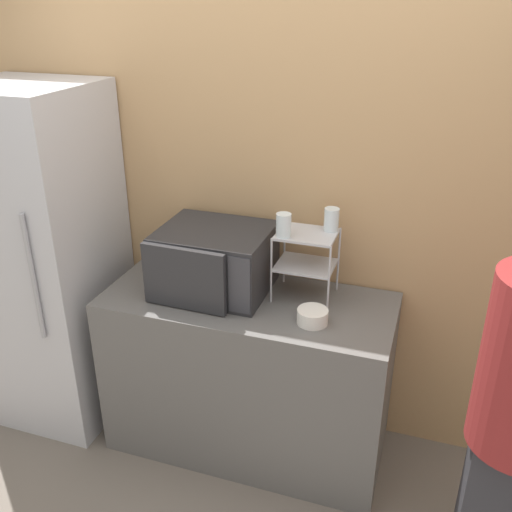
{
  "coord_description": "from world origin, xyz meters",
  "views": [
    {
      "loc": [
        0.81,
        -1.98,
        2.25
      ],
      "look_at": [
        0.03,
        0.34,
        1.11
      ],
      "focal_mm": 40.0,
      "sensor_mm": 36.0,
      "label": 1
    }
  ],
  "objects_px": {
    "glass_front_left": "(284,225)",
    "refrigerator": "(46,261)",
    "dish_rack": "(306,251)",
    "bowl": "(312,317)",
    "microwave": "(214,261)",
    "glass_back_right": "(331,219)"
  },
  "relations": [
    {
      "from": "microwave",
      "to": "glass_front_left",
      "type": "bearing_deg",
      "value": 1.28
    },
    {
      "from": "dish_rack",
      "to": "glass_back_right",
      "type": "relative_size",
      "value": 3.03
    },
    {
      "from": "glass_front_left",
      "to": "bowl",
      "type": "height_order",
      "value": "glass_front_left"
    },
    {
      "from": "microwave",
      "to": "dish_rack",
      "type": "xyz_separation_m",
      "value": [
        0.44,
        0.08,
        0.08
      ]
    },
    {
      "from": "glass_front_left",
      "to": "refrigerator",
      "type": "xyz_separation_m",
      "value": [
        -1.3,
        -0.07,
        -0.35
      ]
    },
    {
      "from": "dish_rack",
      "to": "microwave",
      "type": "bearing_deg",
      "value": -170.03
    },
    {
      "from": "microwave",
      "to": "bowl",
      "type": "distance_m",
      "value": 0.58
    },
    {
      "from": "dish_rack",
      "to": "refrigerator",
      "type": "bearing_deg",
      "value": -174.23
    },
    {
      "from": "glass_back_right",
      "to": "refrigerator",
      "type": "relative_size",
      "value": 0.06
    },
    {
      "from": "glass_front_left",
      "to": "refrigerator",
      "type": "distance_m",
      "value": 1.35
    },
    {
      "from": "bowl",
      "to": "dish_rack",
      "type": "bearing_deg",
      "value": 112.25
    },
    {
      "from": "glass_back_right",
      "to": "refrigerator",
      "type": "bearing_deg",
      "value": -172.0
    },
    {
      "from": "dish_rack",
      "to": "bowl",
      "type": "bearing_deg",
      "value": -67.75
    },
    {
      "from": "dish_rack",
      "to": "glass_front_left",
      "type": "xyz_separation_m",
      "value": [
        -0.09,
        -0.07,
        0.15
      ]
    },
    {
      "from": "glass_front_left",
      "to": "dish_rack",
      "type": "bearing_deg",
      "value": 36.73
    },
    {
      "from": "glass_back_right",
      "to": "bowl",
      "type": "relative_size",
      "value": 0.78
    },
    {
      "from": "dish_rack",
      "to": "glass_back_right",
      "type": "height_order",
      "value": "glass_back_right"
    },
    {
      "from": "refrigerator",
      "to": "dish_rack",
      "type": "bearing_deg",
      "value": 5.77
    },
    {
      "from": "dish_rack",
      "to": "bowl",
      "type": "relative_size",
      "value": 2.37
    },
    {
      "from": "microwave",
      "to": "refrigerator",
      "type": "xyz_separation_m",
      "value": [
        -0.95,
        -0.06,
        -0.12
      ]
    },
    {
      "from": "microwave",
      "to": "refrigerator",
      "type": "height_order",
      "value": "refrigerator"
    },
    {
      "from": "dish_rack",
      "to": "glass_front_left",
      "type": "distance_m",
      "value": 0.19
    }
  ]
}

